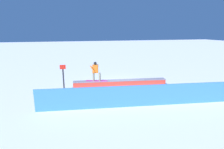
# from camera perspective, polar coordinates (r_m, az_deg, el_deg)

# --- Properties ---
(ground_plane) EXTENTS (120.00, 120.00, 0.00)m
(ground_plane) POSITION_cam_1_polar(r_m,az_deg,el_deg) (13.64, 2.61, -4.26)
(ground_plane) COLOR white
(grind_box) EXTENTS (6.93, 1.35, 0.62)m
(grind_box) POSITION_cam_1_polar(r_m,az_deg,el_deg) (13.55, 2.62, -3.13)
(grind_box) COLOR red
(grind_box) RESTS_ON ground_plane
(snowboarder) EXTENTS (1.59, 0.72, 1.42)m
(snowboarder) POSITION_cam_1_polar(r_m,az_deg,el_deg) (13.09, -5.20, 1.20)
(snowboarder) COLOR #C52389
(snowboarder) RESTS_ON grind_box
(safety_fence) EXTENTS (11.18, 1.42, 1.25)m
(safety_fence) POSITION_cam_1_polar(r_m,az_deg,el_deg) (10.35, 8.33, -6.72)
(safety_fence) COLOR #397BDC
(safety_fence) RESTS_ON ground_plane
(trail_marker) EXTENTS (0.40, 0.10, 1.89)m
(trail_marker) POSITION_cam_1_polar(r_m,az_deg,el_deg) (13.16, -15.13, -0.80)
(trail_marker) COLOR #262628
(trail_marker) RESTS_ON ground_plane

